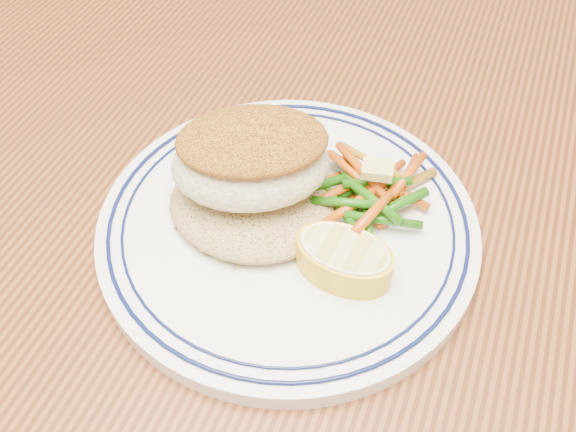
# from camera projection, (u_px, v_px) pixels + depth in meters

# --- Properties ---
(dining_table) EXTENTS (1.50, 0.90, 0.75)m
(dining_table) POSITION_uv_depth(u_px,v_px,m) (337.00, 302.00, 0.56)
(dining_table) COLOR #4A220E
(dining_table) RESTS_ON ground
(plate) EXTENTS (0.29, 0.29, 0.02)m
(plate) POSITION_uv_depth(u_px,v_px,m) (288.00, 225.00, 0.48)
(plate) COLOR white
(plate) RESTS_ON dining_table
(rice_pilaf) EXTENTS (0.13, 0.11, 0.02)m
(rice_pilaf) POSITION_uv_depth(u_px,v_px,m) (252.00, 201.00, 0.48)
(rice_pilaf) COLOR #957C4A
(rice_pilaf) RESTS_ON plate
(fish_fillet) EXTENTS (0.14, 0.12, 0.06)m
(fish_fillet) POSITION_uv_depth(u_px,v_px,m) (251.00, 158.00, 0.46)
(fish_fillet) COLOR beige
(fish_fillet) RESTS_ON rice_pilaf
(vegetable_pile) EXTENTS (0.10, 0.11, 0.03)m
(vegetable_pile) POSITION_uv_depth(u_px,v_px,m) (369.00, 191.00, 0.48)
(vegetable_pile) COLOR #1C590B
(vegetable_pile) RESTS_ON plate
(butter_pat) EXTENTS (0.03, 0.02, 0.01)m
(butter_pat) POSITION_uv_depth(u_px,v_px,m) (378.00, 170.00, 0.47)
(butter_pat) COLOR #D7C669
(butter_pat) RESTS_ON vegetable_pile
(lemon_wedge) EXTENTS (0.07, 0.07, 0.03)m
(lemon_wedge) POSITION_uv_depth(u_px,v_px,m) (344.00, 258.00, 0.44)
(lemon_wedge) COLOR yellow
(lemon_wedge) RESTS_ON plate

